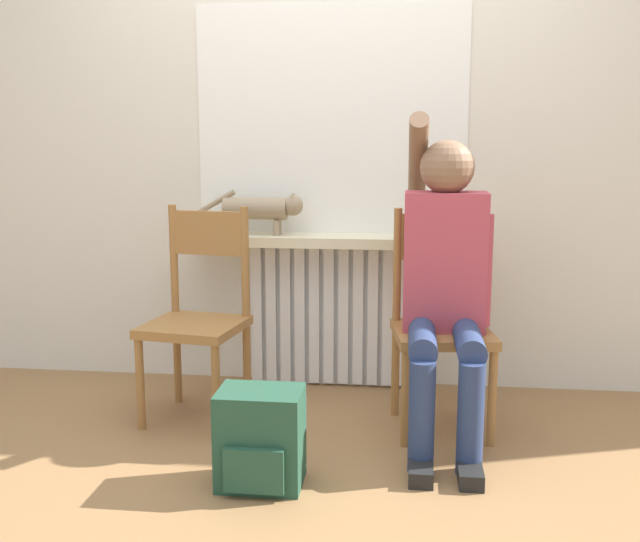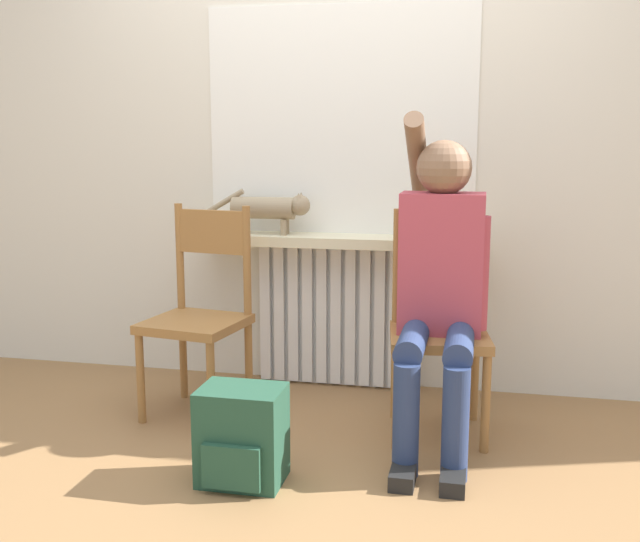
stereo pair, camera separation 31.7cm
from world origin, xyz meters
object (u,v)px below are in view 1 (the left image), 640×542
chair_left (198,314)px  backpack (260,439)px  person (445,274)px  cat (262,208)px  chair_right (441,320)px

chair_left → backpack: 0.82m
chair_left → person: size_ratio=0.70×
cat → chair_right: bearing=-26.7°
person → backpack: (-0.67, -0.54, -0.52)m
chair_left → person: (1.08, -0.11, 0.22)m
person → chair_left: bearing=174.0°
chair_right → backpack: size_ratio=2.66×
chair_left → cat: cat is taller
chair_right → person: (0.01, -0.11, 0.22)m
chair_left → cat: size_ratio=1.76×
chair_right → cat: bearing=145.6°
cat → person: bearing=-32.2°
chair_left → person: bearing=3.0°
person → cat: size_ratio=2.52×
chair_left → chair_right: (1.07, 0.00, 0.00)m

